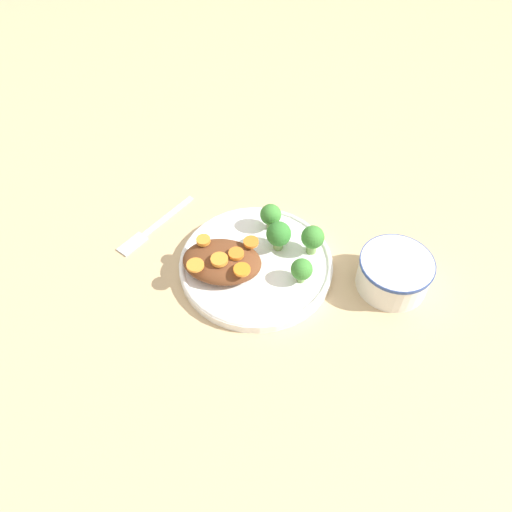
{
  "coord_description": "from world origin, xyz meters",
  "views": [
    {
      "loc": [
        -0.08,
        0.51,
        0.65
      ],
      "look_at": [
        0.0,
        0.0,
        0.03
      ],
      "focal_mm": 35.0,
      "sensor_mm": 36.0,
      "label": 1
    }
  ],
  "objects": [
    {
      "name": "fork",
      "position": [
        0.2,
        -0.06,
        0.0
      ],
      "size": [
        0.1,
        0.16,
        0.01
      ],
      "rotation": [
        0.0,
        0.0,
        7.33
      ],
      "color": "silver",
      "rests_on": "ground_plane"
    },
    {
      "name": "carrot_slice_5",
      "position": [
        0.09,
        0.05,
        0.05
      ],
      "size": [
        0.03,
        0.03,
        0.0
      ],
      "primitive_type": "cylinder",
      "color": "orange",
      "rests_on": "stew_mound"
    },
    {
      "name": "plate",
      "position": [
        0.0,
        0.0,
        0.01
      ],
      "size": [
        0.25,
        0.25,
        0.02
      ],
      "color": "white",
      "rests_on": "ground_plane"
    },
    {
      "name": "ground_plane",
      "position": [
        0.0,
        0.0,
        0.0
      ],
      "size": [
        4.0,
        4.0,
        0.0
      ],
      "primitive_type": "plane",
      "color": "tan"
    },
    {
      "name": "carrot_slice_1",
      "position": [
        0.05,
        0.04,
        0.06
      ],
      "size": [
        0.03,
        0.03,
        0.01
      ],
      "primitive_type": "cylinder",
      "color": "orange",
      "rests_on": "stew_mound"
    },
    {
      "name": "carrot_slice_4",
      "position": [
        0.01,
        -0.01,
        0.05
      ],
      "size": [
        0.02,
        0.02,
        0.0
      ],
      "primitive_type": "cylinder",
      "color": "orange",
      "rests_on": "stew_mound"
    },
    {
      "name": "carrot_slice_2",
      "position": [
        0.08,
        0.0,
        0.06
      ],
      "size": [
        0.02,
        0.02,
        0.01
      ],
      "primitive_type": "cylinder",
      "color": "orange",
      "rests_on": "stew_mound"
    },
    {
      "name": "carrot_slice_3",
      "position": [
        0.01,
        0.05,
        0.05
      ],
      "size": [
        0.03,
        0.03,
        0.0
      ],
      "primitive_type": "cylinder",
      "color": "orange",
      "rests_on": "stew_mound"
    },
    {
      "name": "carrot_slice_0",
      "position": [
        0.03,
        0.02,
        0.06
      ],
      "size": [
        0.02,
        0.02,
        0.01
      ],
      "primitive_type": "cylinder",
      "color": "orange",
      "rests_on": "stew_mound"
    },
    {
      "name": "broccoli_floret_1",
      "position": [
        -0.03,
        -0.04,
        0.05
      ],
      "size": [
        0.04,
        0.04,
        0.05
      ],
      "color": "#7FA85B",
      "rests_on": "plate"
    },
    {
      "name": "stew_mound",
      "position": [
        0.05,
        0.02,
        0.03
      ],
      "size": [
        0.13,
        0.09,
        0.04
      ],
      "primitive_type": "ellipsoid",
      "color": "brown",
      "rests_on": "plate"
    },
    {
      "name": "dip_bowl",
      "position": [
        -0.22,
        0.0,
        0.03
      ],
      "size": [
        0.12,
        0.12,
        0.06
      ],
      "color": "white",
      "rests_on": "ground_plane"
    },
    {
      "name": "broccoli_floret_0",
      "position": [
        -0.08,
        0.03,
        0.04
      ],
      "size": [
        0.03,
        0.03,
        0.04
      ],
      "color": "#7FA85B",
      "rests_on": "plate"
    },
    {
      "name": "broccoli_floret_3",
      "position": [
        -0.09,
        -0.04,
        0.05
      ],
      "size": [
        0.04,
        0.04,
        0.05
      ],
      "color": "#7FA85B",
      "rests_on": "plate"
    },
    {
      "name": "broccoli_floret_2",
      "position": [
        -0.01,
        -0.08,
        0.05
      ],
      "size": [
        0.04,
        0.04,
        0.05
      ],
      "color": "#7FA85B",
      "rests_on": "plate"
    }
  ]
}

